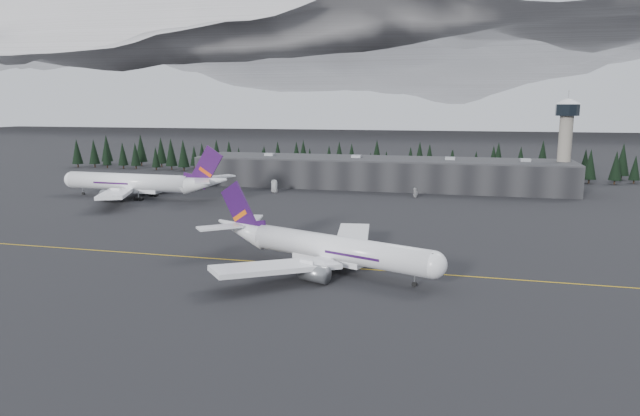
% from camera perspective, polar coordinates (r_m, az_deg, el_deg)
% --- Properties ---
extents(ground, '(1400.00, 1400.00, 0.00)m').
position_cam_1_polar(ground, '(130.34, -2.16, -5.42)').
color(ground, black).
rests_on(ground, ground).
extents(taxiline, '(400.00, 0.40, 0.02)m').
position_cam_1_polar(taxiline, '(128.49, -2.41, -5.65)').
color(taxiline, gold).
rests_on(taxiline, ground).
extents(terminal, '(160.00, 30.00, 12.60)m').
position_cam_1_polar(terminal, '(249.63, 5.91, 3.55)').
color(terminal, black).
rests_on(terminal, ground).
extents(control_tower, '(10.00, 10.00, 37.70)m').
position_cam_1_polar(control_tower, '(251.82, 23.35, 6.74)').
color(control_tower, gray).
rests_on(control_tower, ground).
extents(treeline, '(360.00, 20.00, 15.00)m').
position_cam_1_polar(treeline, '(285.96, 6.99, 4.62)').
color(treeline, black).
rests_on(treeline, ground).
extents(mountain_ridge, '(4400.00, 900.00, 420.00)m').
position_cam_1_polar(mountain_ridge, '(1121.52, 12.46, 8.21)').
color(mountain_ridge, white).
rests_on(mountain_ridge, ground).
extents(jet_main, '(57.62, 51.56, 17.52)m').
position_cam_1_polar(jet_main, '(124.16, -0.09, -3.85)').
color(jet_main, white).
rests_on(jet_main, ground).
extents(jet_parked, '(70.92, 65.39, 20.84)m').
position_cam_1_polar(jet_parked, '(228.01, -17.36, 2.40)').
color(jet_parked, white).
rests_on(jet_parked, ground).
extents(gse_vehicle_a, '(3.15, 5.68, 1.50)m').
position_cam_1_polar(gse_vehicle_a, '(233.11, -4.56, 1.72)').
color(gse_vehicle_a, white).
rests_on(gse_vehicle_a, ground).
extents(gse_vehicle_b, '(4.10, 3.40, 1.32)m').
position_cam_1_polar(gse_vehicle_b, '(223.31, 9.52, 1.21)').
color(gse_vehicle_b, '#BBBBBE').
rests_on(gse_vehicle_b, ground).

